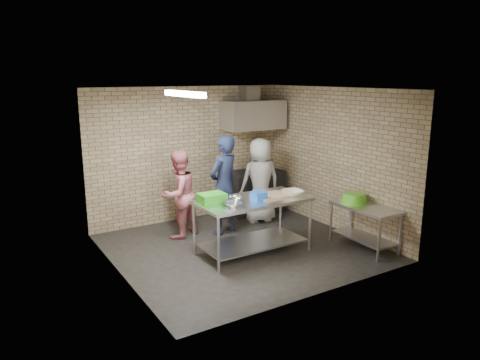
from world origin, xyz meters
name	(u,v)px	position (x,y,z in m)	size (l,w,h in m)	color
floor	(241,248)	(0.00, 0.00, 0.00)	(4.20, 4.20, 0.00)	black
ceiling	(241,89)	(0.00, 0.00, 2.70)	(4.20, 4.20, 0.00)	black
back_wall	(189,154)	(0.00, 2.00, 1.35)	(4.20, 0.06, 2.70)	tan
front_wall	(322,199)	(0.00, -2.00, 1.35)	(4.20, 0.06, 2.70)	tan
left_wall	(116,187)	(-2.10, 0.00, 1.35)	(0.06, 4.00, 2.70)	tan
right_wall	(335,159)	(2.10, 0.00, 1.35)	(0.06, 4.00, 2.70)	tan
prep_table	(253,226)	(0.05, -0.28, 0.47)	(1.86, 0.93, 0.93)	silver
side_counter	(364,227)	(1.80, -1.10, 0.38)	(0.60, 1.20, 0.75)	silver
stove	(254,192)	(1.35, 1.65, 0.45)	(1.20, 0.70, 0.90)	black
range_hood	(253,115)	(1.35, 1.70, 2.10)	(1.30, 0.60, 0.60)	silver
hood_duct	(250,93)	(1.35, 1.85, 2.55)	(0.35, 0.30, 0.30)	#A5A8AD
wall_shelf	(260,122)	(1.65, 1.89, 1.92)	(0.80, 0.20, 0.04)	#3F2B19
fluorescent_fixture	(184,94)	(-1.00, 0.00, 2.64)	(0.10, 1.25, 0.08)	white
green_crate	(212,198)	(-0.65, -0.16, 1.01)	(0.41, 0.31, 0.17)	green
blue_tub	(259,196)	(0.10, -0.38, 1.00)	(0.21, 0.21, 0.13)	blue
cutting_board	(271,195)	(0.40, -0.30, 0.95)	(0.57, 0.43, 0.03)	tan
mixing_bowl_a	(233,204)	(-0.45, -0.48, 0.97)	(0.29, 0.29, 0.07)	#B9BDC1
mixing_bowl_b	(236,199)	(-0.25, -0.23, 0.97)	(0.22, 0.22, 0.07)	silver
ceramic_bowl	(292,193)	(0.75, -0.43, 0.98)	(0.36, 0.36, 0.09)	beige
green_basin	(354,198)	(1.78, -0.85, 0.83)	(0.46, 0.46, 0.17)	#59C626
bottle_red	(250,117)	(1.40, 1.89, 2.03)	(0.07, 0.07, 0.18)	#B22619
bottle_green	(266,117)	(1.80, 1.89, 2.02)	(0.06, 0.06, 0.15)	green
man_navy	(224,185)	(0.13, 0.81, 0.93)	(0.68, 0.44, 1.85)	#151935
woman_pink	(179,194)	(-0.67, 1.08, 0.80)	(0.78, 0.61, 1.60)	#CF6D74
woman_white	(260,180)	(1.11, 1.06, 0.85)	(0.83, 0.54, 1.70)	silver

